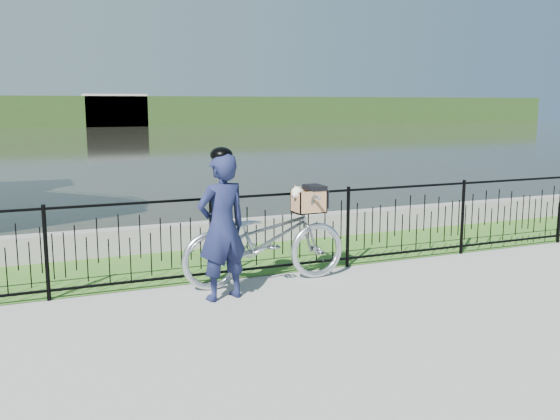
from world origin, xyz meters
name	(u,v)px	position (x,y,z in m)	size (l,w,h in m)	color
ground	(338,309)	(0.00, 0.00, 0.00)	(120.00, 120.00, 0.00)	gray
grass_strip	(257,257)	(0.00, 2.60, 0.00)	(60.00, 2.00, 0.01)	#386620
water	(76,142)	(0.00, 33.00, 0.00)	(120.00, 120.00, 0.00)	black
quay_wall	(235,232)	(0.00, 3.60, 0.20)	(60.00, 0.30, 0.40)	gray
fence	(283,233)	(0.00, 1.60, 0.58)	(14.00, 0.06, 1.15)	black
far_treeline	(50,111)	(0.00, 60.00, 1.50)	(120.00, 6.00, 3.00)	#243E17
far_building_right	(115,110)	(6.00, 58.50, 1.60)	(6.00, 3.00, 3.20)	#AC9F8A
bicycle_rig	(266,239)	(-0.37, 1.28, 0.59)	(2.20, 0.77, 1.26)	#ACB2B9
cyclist	(222,225)	(-1.08, 0.87, 0.89)	(0.71, 0.54, 1.80)	#15193A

